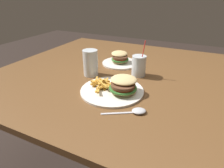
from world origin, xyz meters
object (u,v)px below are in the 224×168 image
spoon (137,111)px  meal_plate_far (120,60)px  meal_plate_near (117,88)px  juice_glass (139,67)px  beer_glass (91,64)px

spoon → meal_plate_far: bearing=90.3°
spoon → meal_plate_near: bearing=110.4°
juice_glass → meal_plate_far: (-0.18, 0.14, -0.03)m
spoon → juice_glass: bearing=77.5°
juice_glass → meal_plate_near: bearing=-97.3°
meal_plate_far → spoon: bearing=-59.7°
juice_glass → spoon: juice_glass is taller
juice_glass → beer_glass: bearing=-155.9°
meal_plate_near → beer_glass: bearing=150.0°
juice_glass → meal_plate_far: size_ratio=0.87×
spoon → meal_plate_far: 0.59m
beer_glass → juice_glass: (0.26, 0.12, -0.02)m
meal_plate_near → spoon: 0.19m
meal_plate_near → meal_plate_far: 0.41m
spoon → beer_glass: bearing=115.9°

